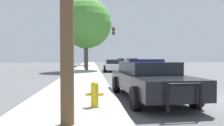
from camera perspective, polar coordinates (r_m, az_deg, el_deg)
name	(u,v)px	position (r m, az deg, el deg)	size (l,w,h in m)	color
ground_plane	(216,99)	(8.82, 25.54, -8.55)	(110.00, 110.00, 0.00)	#565659
sidewalk_left	(73,100)	(7.61, -10.12, -9.53)	(3.00, 110.00, 0.13)	#A3A099
police_car	(148,78)	(8.13, 9.45, -4.01)	(2.32, 5.39, 1.45)	black
fire_hydrant	(95,93)	(6.19, -4.56, -7.85)	(0.51, 0.22, 0.72)	gold
traffic_light	(97,39)	(27.30, -4.04, 6.38)	(3.84, 0.35, 5.25)	#424247
car_background_oncoming	(132,62)	(37.73, 5.23, 0.28)	(2.10, 4.00, 1.33)	maroon
car_background_distant	(120,61)	(51.32, 2.23, 0.58)	(2.21, 4.68, 1.25)	#333856
car_background_midblock	(113,65)	(23.43, 0.28, -0.52)	(2.08, 4.57, 1.28)	silver
tree_sidewalk_mid	(86,23)	(23.73, -6.68, 10.26)	(5.31, 5.31, 7.67)	brown
tree_sidewalk_far	(86,35)	(38.84, -6.79, 7.23)	(4.87, 4.87, 7.72)	brown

